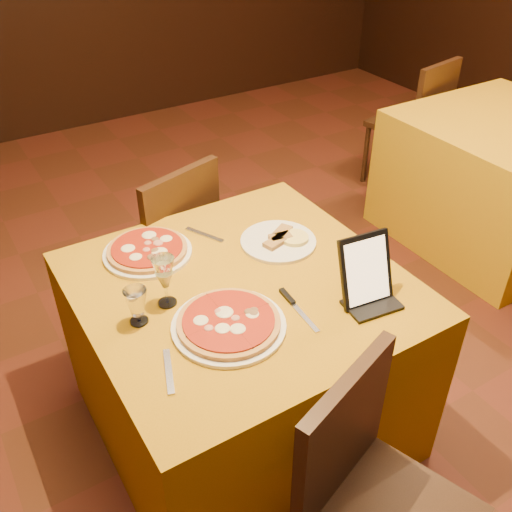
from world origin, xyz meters
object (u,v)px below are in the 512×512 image
main_table (242,358)px  side_table (500,180)px  chair_main_far (159,246)px  pizza_far (147,251)px  pizza_near (229,324)px  wine_glass (165,281)px  tablet (366,270)px  chair_side_far (406,123)px  water_glass (137,306)px

main_table → side_table: 2.13m
side_table → chair_main_far: bearing=171.2°
main_table → pizza_far: bearing=122.2°
main_table → pizza_near: size_ratio=2.98×
side_table → wine_glass: wine_glass is taller
side_table → tablet: bearing=-157.0°
chair_main_far → chair_side_far: (2.08, 0.50, 0.00)m
pizza_far → pizza_near: bearing=-83.2°
main_table → water_glass: bearing=-179.5°
chair_side_far → pizza_near: chair_side_far is taller
main_table → pizza_near: 0.46m
pizza_near → pizza_far: size_ratio=1.10×
pizza_near → tablet: tablet is taller
main_table → pizza_near: bearing=-130.0°
wine_glass → pizza_near: bearing=-61.2°
chair_main_far → chair_side_far: size_ratio=1.00×
water_glass → tablet: 0.75m
wine_glass → main_table: bearing=-7.1°
main_table → chair_main_far: size_ratio=1.21×
pizza_near → tablet: (0.46, -0.11, 0.10)m
main_table → tablet: bearing=-43.0°
chair_side_far → wine_glass: size_ratio=4.79×
chair_main_far → pizza_near: 1.02m
main_table → tablet: size_ratio=4.51×
main_table → chair_side_far: bearing=31.6°
wine_glass → water_glass: size_ratio=1.46×
chair_main_far → chair_side_far: bearing=176.5°
side_table → chair_side_far: bearing=90.0°
main_table → side_table: size_ratio=1.00×
chair_side_far → tablet: (-1.77, -1.57, 0.41)m
pizza_near → tablet: bearing=-13.3°
side_table → pizza_near: bearing=-164.0°
pizza_far → tablet: bearing=-50.2°
pizza_near → wine_glass: size_ratio=1.94×
water_glass → tablet: tablet is taller
side_table → pizza_far: (-2.29, -0.12, 0.39)m
main_table → chair_side_far: chair_side_far is taller
chair_main_far → pizza_near: bearing=64.2°
pizza_near → tablet: size_ratio=1.51×
pizza_far → tablet: (0.52, -0.62, 0.10)m
pizza_far → wine_glass: bearing=-100.5°
main_table → chair_side_far: size_ratio=1.21×
main_table → chair_main_far: bearing=90.0°
chair_main_far → pizza_far: size_ratio=2.72×
wine_glass → water_glass: bearing=-162.3°
tablet → water_glass: bearing=164.6°
pizza_far → water_glass: size_ratio=2.57×
pizza_far → water_glass: 0.38m
pizza_near → water_glass: 0.30m
pizza_near → pizza_far: 0.52m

